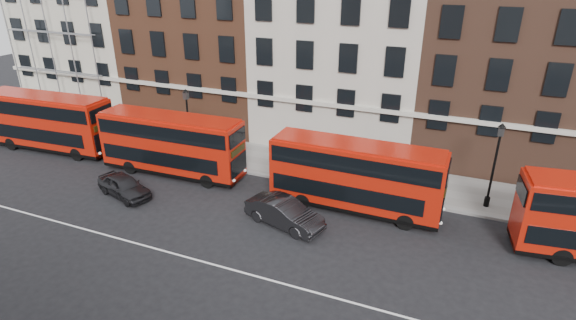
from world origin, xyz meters
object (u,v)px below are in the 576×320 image
at_px(bus_b, 171,143).
at_px(car_rear, 124,186).
at_px(bus_a, 47,121).
at_px(car_front, 284,213).
at_px(bus_c, 355,175).

relative_size(bus_b, car_rear, 2.49).
distance_m(bus_a, car_front, 21.74).
bearing_deg(bus_b, car_front, -20.12).
xyz_separation_m(bus_a, bus_c, (24.56, 0.00, -0.12)).
xyz_separation_m(bus_c, car_front, (-3.13, -3.25, -1.51)).
distance_m(bus_b, car_rear, 4.37).
bearing_deg(bus_c, bus_a, -179.46).
xyz_separation_m(bus_b, car_front, (9.86, -3.25, -1.53)).
bearing_deg(car_front, car_rear, 109.25).
xyz_separation_m(bus_a, bus_b, (11.58, 0.00, -0.10)).
relative_size(bus_b, car_front, 2.19).
relative_size(bus_a, bus_c, 1.06).
height_order(bus_a, car_front, bus_a).
bearing_deg(bus_c, bus_b, -179.46).
bearing_deg(bus_c, car_front, -133.38).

